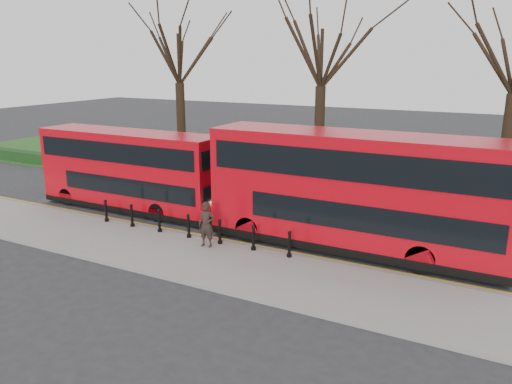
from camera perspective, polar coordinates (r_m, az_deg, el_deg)
The scene contains 13 objects.
ground at distance 22.95m, azimuth -6.69°, elevation -4.29°, with size 120.00×120.00×0.00m, color #28282B.
pavement at distance 20.68m, azimuth -11.39°, elevation -6.47°, with size 60.00×4.00×0.15m, color gray.
kerb at distance 22.16m, azimuth -8.15°, elevation -4.85°, with size 60.00×0.25×0.16m, color slate.
grass_verge at distance 35.86m, azimuth 6.88°, elevation 2.80°, with size 60.00×18.00×0.06m, color #234D19.
hedge at distance 28.45m, azimuth 0.98°, elevation 0.46°, with size 60.00×0.90×0.80m, color black.
yellow_line_outer at distance 22.41m, azimuth -7.70°, elevation -4.79°, with size 60.00×0.10×0.01m, color yellow.
yellow_line_inner at distance 22.56m, azimuth -7.40°, elevation -4.64°, with size 60.00×0.10×0.01m, color yellow.
tree_left at distance 34.46m, azimuth -8.85°, elevation 15.42°, with size 6.96×6.96×10.87m.
tree_mid at distance 29.68m, azimuth 7.53°, elevation 15.63°, with size 6.99×6.99×10.92m.
bollard_row at distance 21.43m, azimuth -7.71°, elevation -3.89°, with size 9.52×0.15×1.00m.
bus_lead at distance 26.15m, azimuth -14.23°, elevation 2.36°, with size 10.12×2.33×4.02m.
bus_rear at distance 20.24m, azimuth 11.18°, elevation -0.05°, with size 11.90×2.73×4.73m.
pedestrian at distance 20.21m, azimuth -5.69°, elevation -3.72°, with size 0.68×0.45×1.86m, color black.
Camera 1 is at (12.34, -17.82, 7.54)m, focal length 35.00 mm.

